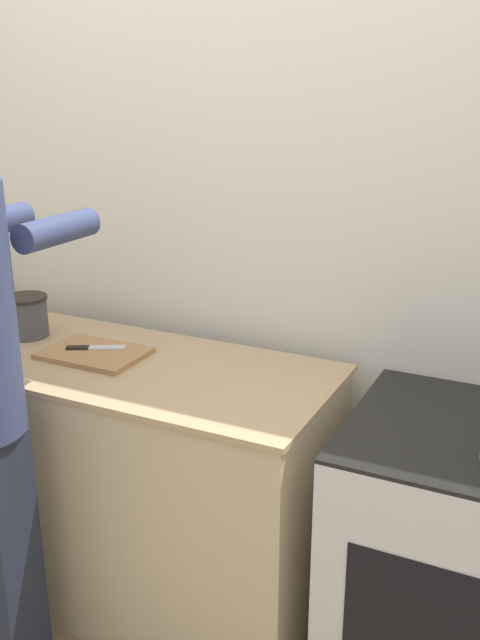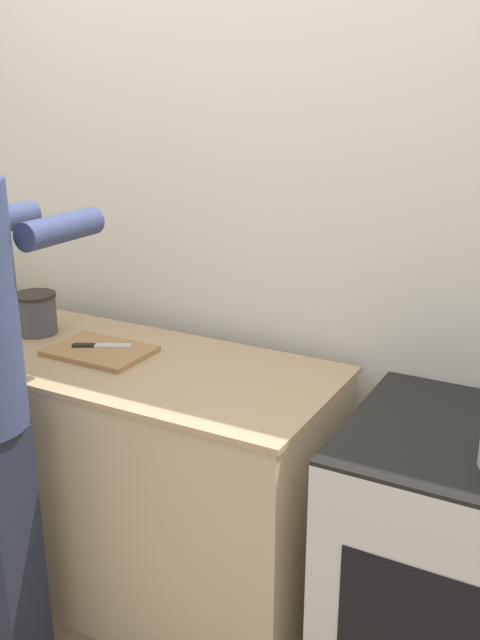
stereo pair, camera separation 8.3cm
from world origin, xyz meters
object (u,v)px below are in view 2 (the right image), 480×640
Objects in this scene: canister_jar at (36,313)px; cutting_board at (100,351)px; oven at (455,574)px; knife at (100,345)px.

cutting_board is at bearing -9.29° from canister_jar.
cutting_board is at bearing -179.04° from oven.
knife reaches higher than oven.
canister_jar is at bearing 145.35° from knife.
knife is (-0.01, 0.02, 0.01)m from cutting_board.
canister_jar reaches higher than knife.
cutting_board is 2.15× the size of canister_jar.
oven is at bearing 0.96° from cutting_board.
canister_jar reaches higher than oven.
oven is 5.61× the size of canister_jar.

